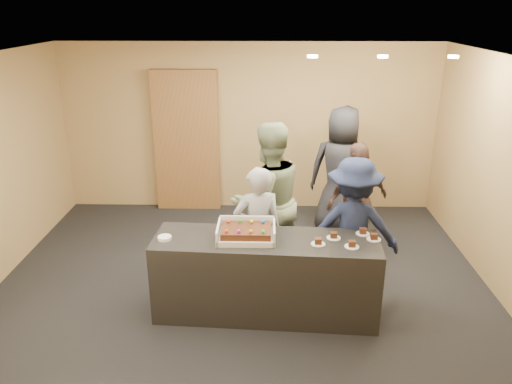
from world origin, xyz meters
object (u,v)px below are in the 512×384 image
Objects in this scene: person_server_grey at (258,231)px; person_navy_man at (352,228)px; storage_cabinet at (187,142)px; serving_counter at (266,276)px; person_dark_suit at (341,171)px; cake_box at (246,234)px; person_sage_man at (268,201)px; person_brown_extra at (357,200)px; sheet_cake at (246,231)px; plate_stack at (165,238)px.

person_server_grey is 0.94× the size of person_navy_man.
storage_cabinet is 1.38× the size of person_navy_man.
person_dark_suit is (1.08, 2.13, 0.51)m from serving_counter.
cake_box is at bearing 25.29° from person_navy_man.
person_sage_man reaches higher than person_brown_extra.
person_server_grey reaches higher than sheet_cake.
person_sage_man reaches higher than person_dark_suit.
storage_cabinet is 2.56m from person_dark_suit.
sheet_cake is 2.50m from person_dark_suit.
person_sage_man is (1.09, 0.92, 0.06)m from plate_stack.
storage_cabinet reaches higher than sheet_cake.
serving_counter is 1.23× the size of person_sage_man.
person_navy_man is at bearing 165.11° from person_server_grey.
person_dark_suit is (2.38, -0.91, -0.19)m from storage_cabinet.
person_server_grey is (-0.10, 0.45, 0.33)m from serving_counter.
person_server_grey is 0.50m from person_sage_man.
serving_counter is 16.62× the size of plate_stack.
sheet_cake is at bearing 61.18° from person_server_grey.
person_server_grey reaches higher than plate_stack.
person_server_grey is 0.80× the size of person_sage_man.
person_brown_extra is at bearing 44.41° from cake_box.
cake_box is 0.90m from person_sage_man.
storage_cabinet reaches higher than person_dark_suit.
person_brown_extra reaches higher than person_server_grey.
person_dark_suit reaches higher than person_server_grey.
person_sage_man is at bearing 75.28° from cake_box.
person_server_grey is (0.97, 0.48, -0.14)m from plate_stack.
sheet_cake is 0.31× the size of person_navy_man.
person_server_grey is at bearing 75.41° from cake_box.
sheet_cake is at bearing 73.82° from person_dark_suit.
person_dark_suit reaches higher than person_brown_extra.
plate_stack reaches higher than serving_counter.
serving_counter is 3.94× the size of cake_box.
storage_cabinet is 3.24m from sheet_cake.
person_navy_man is at bearing -48.61° from storage_cabinet.
person_server_grey is at bearing 105.95° from serving_counter.
sheet_cake is 0.33× the size of person_server_grey.
plate_stack is at bearing -174.98° from serving_counter.
person_dark_suit is at bearing 45.05° from plate_stack.
serving_counter is 1.44× the size of person_navy_man.
sheet_cake is 0.87m from plate_stack.
person_sage_man is 1.18× the size of person_navy_man.
storage_cabinet is 1.45× the size of person_brown_extra.
person_sage_man reaches higher than person_navy_man.
sheet_cake is at bearing 1.88° from plate_stack.
person_navy_man is (1.20, 0.43, -0.11)m from cake_box.
plate_stack is 1.09m from person_server_grey.
person_server_grey is at bearing 10.01° from person_brown_extra.
person_server_grey is 1.62m from person_brown_extra.
serving_counter is 1.17m from plate_stack.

